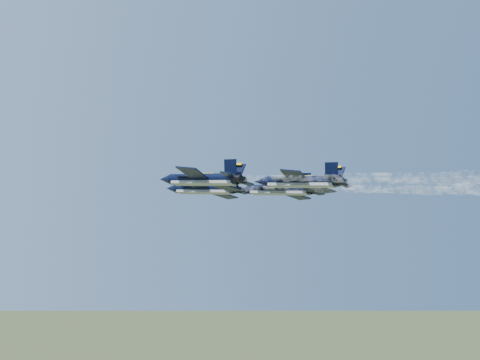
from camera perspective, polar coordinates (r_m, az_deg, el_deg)
jet_lead at (r=117.29m, az=-3.16°, el=-0.75°), size 12.50×17.21×4.34m
jet_left at (r=102.32m, az=-3.31°, el=0.06°), size 12.50×17.21×4.34m
jet_right at (r=119.22m, az=3.28°, el=-0.84°), size 12.50×17.21×4.34m
jet_slot at (r=105.85m, az=5.12°, el=-0.14°), size 12.50×17.21×4.34m
smoke_trail_lead at (r=97.63m, az=13.86°, el=0.55°), size 15.78×46.95×1.94m
smoke_trail_left at (r=83.39m, az=16.70°, el=1.78°), size 15.78×46.95×1.94m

